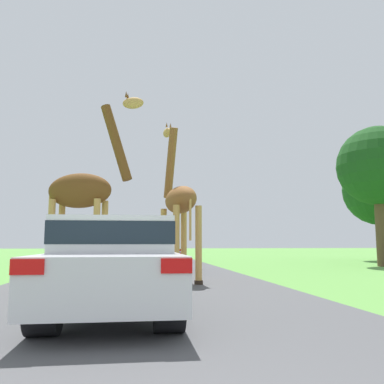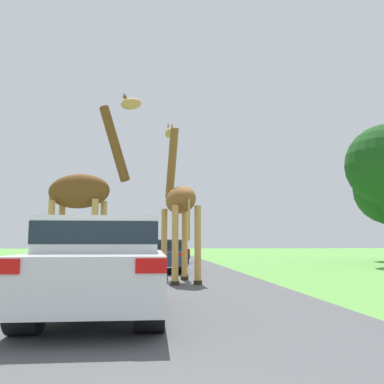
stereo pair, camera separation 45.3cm
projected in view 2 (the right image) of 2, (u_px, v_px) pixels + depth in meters
road at (148, 258)px, 30.49m from camera, size 7.41×120.00×0.00m
giraffe_near_road at (179, 203)px, 12.02m from camera, size 1.13×2.84×5.11m
giraffe_companion at (83, 194)px, 10.54m from camera, size 2.54×1.16×5.04m
car_lead_maroon at (102, 264)px, 6.39m from camera, size 1.91×4.09×1.51m
car_queue_right at (171, 251)px, 23.62m from camera, size 1.81×4.37×1.23m
car_queue_left at (162, 254)px, 16.29m from camera, size 1.76×4.52×1.25m
car_far_ahead at (120, 247)px, 28.36m from camera, size 1.89×3.98×1.56m
car_verge_right at (85, 252)px, 19.30m from camera, size 1.92×4.17×1.29m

